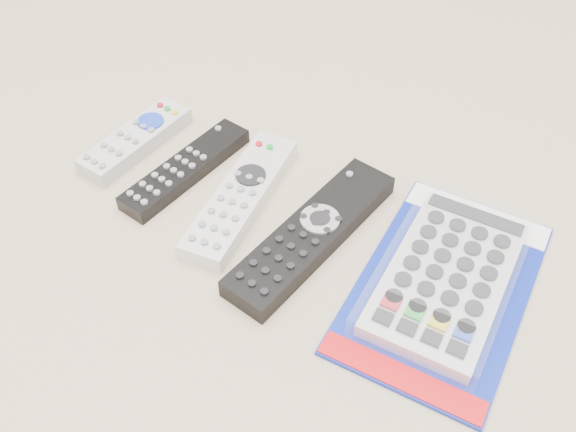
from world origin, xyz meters
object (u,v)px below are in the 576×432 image
at_px(remote_small_grey, 136,140).
at_px(remote_slim_black, 185,168).
at_px(remote_silver_dvd, 241,196).
at_px(jumbo_remote_packaged, 447,276).
at_px(remote_large_black, 312,234).

xyz_separation_m(remote_small_grey, remote_slim_black, (0.09, -0.02, -0.00)).
bearing_deg(remote_silver_dvd, remote_slim_black, 167.87).
xyz_separation_m(remote_small_grey, jumbo_remote_packaged, (0.45, -0.04, 0.00)).
relative_size(remote_slim_black, jumbo_remote_packaged, 0.70).
relative_size(remote_silver_dvd, remote_large_black, 0.87).
bearing_deg(remote_small_grey, remote_large_black, -0.73).
relative_size(remote_silver_dvd, jumbo_remote_packaged, 0.79).
bearing_deg(remote_small_grey, remote_silver_dvd, -0.74).
bearing_deg(remote_large_black, remote_slim_black, -177.06).
xyz_separation_m(remote_slim_black, remote_large_black, (0.20, -0.03, 0.00)).
bearing_deg(remote_slim_black, jumbo_remote_packaged, 7.25).
bearing_deg(remote_large_black, remote_small_grey, -177.51).
relative_size(remote_small_grey, remote_slim_black, 0.86).
height_order(remote_slim_black, remote_large_black, remote_large_black).
bearing_deg(remote_silver_dvd, remote_large_black, -13.09).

